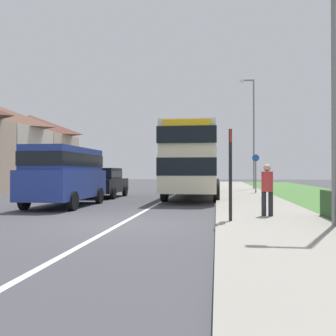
{
  "coord_description": "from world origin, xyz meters",
  "views": [
    {
      "loc": [
        2.64,
        -10.21,
        1.45
      ],
      "look_at": [
        0.55,
        6.03,
        1.6
      ],
      "focal_mm": 40.71,
      "sensor_mm": 36.0,
      "label": 1
    }
  ],
  "objects_px": {
    "bus_stop_sign": "(230,168)",
    "cycle_route_sign": "(256,172)",
    "parked_van_blue": "(65,172)",
    "pedestrian_at_stop": "(267,187)",
    "double_decker_bus": "(194,159)",
    "street_lamp_near": "(329,46)",
    "parked_car_black": "(103,181)",
    "street_lamp_mid": "(253,128)"
  },
  "relations": [
    {
      "from": "bus_stop_sign",
      "to": "cycle_route_sign",
      "type": "bearing_deg",
      "value": 81.6
    },
    {
      "from": "parked_van_blue",
      "to": "bus_stop_sign",
      "type": "relative_size",
      "value": 1.96
    },
    {
      "from": "parked_van_blue",
      "to": "bus_stop_sign",
      "type": "bearing_deg",
      "value": -35.3
    },
    {
      "from": "parked_van_blue",
      "to": "cycle_route_sign",
      "type": "height_order",
      "value": "cycle_route_sign"
    },
    {
      "from": "pedestrian_at_stop",
      "to": "cycle_route_sign",
      "type": "bearing_deg",
      "value": 85.85
    },
    {
      "from": "double_decker_bus",
      "to": "bus_stop_sign",
      "type": "height_order",
      "value": "double_decker_bus"
    },
    {
      "from": "double_decker_bus",
      "to": "bus_stop_sign",
      "type": "bearing_deg",
      "value": -81.39
    },
    {
      "from": "bus_stop_sign",
      "to": "street_lamp_near",
      "type": "height_order",
      "value": "street_lamp_near"
    },
    {
      "from": "parked_car_black",
      "to": "street_lamp_mid",
      "type": "xyz_separation_m",
      "value": [
        9.0,
        9.03,
        3.9
      ]
    },
    {
      "from": "cycle_route_sign",
      "to": "parked_car_black",
      "type": "bearing_deg",
      "value": -157.1
    },
    {
      "from": "parked_car_black",
      "to": "pedestrian_at_stop",
      "type": "height_order",
      "value": "pedestrian_at_stop"
    },
    {
      "from": "pedestrian_at_stop",
      "to": "bus_stop_sign",
      "type": "distance_m",
      "value": 1.78
    },
    {
      "from": "parked_van_blue",
      "to": "street_lamp_near",
      "type": "relative_size",
      "value": 0.64
    },
    {
      "from": "parked_van_blue",
      "to": "double_decker_bus",
      "type": "bearing_deg",
      "value": 50.82
    },
    {
      "from": "pedestrian_at_stop",
      "to": "street_lamp_near",
      "type": "height_order",
      "value": "street_lamp_near"
    },
    {
      "from": "bus_stop_sign",
      "to": "parked_car_black",
      "type": "bearing_deg",
      "value": 123.14
    },
    {
      "from": "street_lamp_near",
      "to": "pedestrian_at_stop",
      "type": "bearing_deg",
      "value": 124.75
    },
    {
      "from": "double_decker_bus",
      "to": "cycle_route_sign",
      "type": "height_order",
      "value": "double_decker_bus"
    },
    {
      "from": "parked_car_black",
      "to": "bus_stop_sign",
      "type": "bearing_deg",
      "value": -56.86
    },
    {
      "from": "double_decker_bus",
      "to": "cycle_route_sign",
      "type": "distance_m",
      "value": 4.86
    },
    {
      "from": "parked_van_blue",
      "to": "street_lamp_near",
      "type": "xyz_separation_m",
      "value": [
        9.01,
        -5.25,
        3.13
      ]
    },
    {
      "from": "parked_car_black",
      "to": "cycle_route_sign",
      "type": "distance_m",
      "value": 9.46
    },
    {
      "from": "parked_car_black",
      "to": "street_lamp_near",
      "type": "relative_size",
      "value": 0.52
    },
    {
      "from": "double_decker_bus",
      "to": "cycle_route_sign",
      "type": "bearing_deg",
      "value": 40.15
    },
    {
      "from": "pedestrian_at_stop",
      "to": "street_lamp_near",
      "type": "bearing_deg",
      "value": -55.25
    },
    {
      "from": "double_decker_bus",
      "to": "street_lamp_mid",
      "type": "distance_m",
      "value": 9.71
    },
    {
      "from": "pedestrian_at_stop",
      "to": "bus_stop_sign",
      "type": "xyz_separation_m",
      "value": [
        -1.13,
        -1.26,
        0.56
      ]
    },
    {
      "from": "pedestrian_at_stop",
      "to": "bus_stop_sign",
      "type": "bearing_deg",
      "value": -131.95
    },
    {
      "from": "pedestrian_at_stop",
      "to": "street_lamp_near",
      "type": "xyz_separation_m",
      "value": [
        1.28,
        -1.84,
        3.59
      ]
    },
    {
      "from": "parked_van_blue",
      "to": "bus_stop_sign",
      "type": "distance_m",
      "value": 8.08
    },
    {
      "from": "parked_van_blue",
      "to": "pedestrian_at_stop",
      "type": "distance_m",
      "value": 8.46
    },
    {
      "from": "double_decker_bus",
      "to": "parked_van_blue",
      "type": "height_order",
      "value": "double_decker_bus"
    },
    {
      "from": "bus_stop_sign",
      "to": "parked_van_blue",
      "type": "bearing_deg",
      "value": 144.7
    },
    {
      "from": "pedestrian_at_stop",
      "to": "parked_car_black",
      "type": "bearing_deg",
      "value": 131.07
    },
    {
      "from": "parked_car_black",
      "to": "bus_stop_sign",
      "type": "xyz_separation_m",
      "value": [
        6.65,
        -10.19,
        0.64
      ]
    },
    {
      "from": "double_decker_bus",
      "to": "parked_car_black",
      "type": "height_order",
      "value": "double_decker_bus"
    },
    {
      "from": "bus_stop_sign",
      "to": "street_lamp_near",
      "type": "distance_m",
      "value": 3.91
    },
    {
      "from": "pedestrian_at_stop",
      "to": "street_lamp_mid",
      "type": "bearing_deg",
      "value": 86.14
    },
    {
      "from": "street_lamp_mid",
      "to": "pedestrian_at_stop",
      "type": "bearing_deg",
      "value": -93.86
    },
    {
      "from": "pedestrian_at_stop",
      "to": "cycle_route_sign",
      "type": "relative_size",
      "value": 0.66
    },
    {
      "from": "street_lamp_mid",
      "to": "bus_stop_sign",
      "type": "bearing_deg",
      "value": -96.96
    },
    {
      "from": "parked_car_black",
      "to": "cycle_route_sign",
      "type": "xyz_separation_m",
      "value": [
        8.7,
        3.67,
        0.52
      ]
    }
  ]
}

